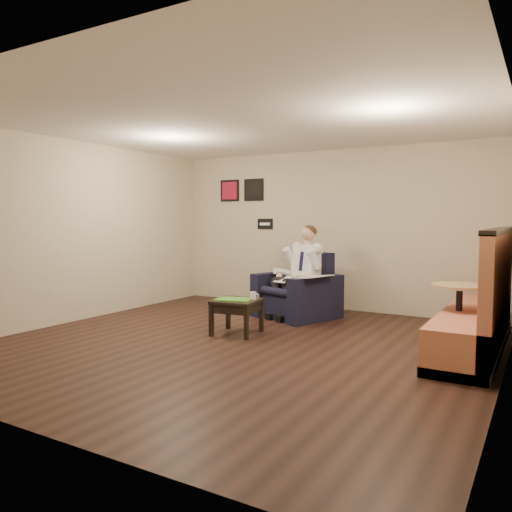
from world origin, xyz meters
The scene contains 19 objects.
ground centered at (0.00, 0.00, 0.00)m, with size 6.00×6.00×0.00m, color black.
wall_back centered at (0.00, 3.00, 1.40)m, with size 6.00×0.02×2.80m, color beige.
wall_front centered at (0.00, -3.00, 1.40)m, with size 6.00×0.02×2.80m, color beige.
wall_left centered at (-3.00, 0.00, 1.40)m, with size 0.02×6.00×2.80m, color beige.
wall_right centered at (3.00, 0.00, 1.40)m, with size 0.02×6.00×2.80m, color beige.
ceiling centered at (0.00, 0.00, 2.80)m, with size 6.00×6.00×0.02m, color white.
seating_sign centered at (-1.30, 2.98, 1.50)m, with size 0.32×0.02×0.20m, color black.
art_print_left centered at (-2.10, 2.98, 2.15)m, with size 0.42×0.03×0.42m, color #B01537.
art_print_right centered at (-1.55, 2.98, 2.15)m, with size 0.42×0.03×0.42m, color black.
armchair centered at (-0.14, 1.96, 0.52)m, with size 1.08×1.08×1.04m, color black.
seated_man centered at (-0.19, 1.83, 0.71)m, with size 0.68×1.02×1.43m, color white, non-canonical shape.
lap_papers centered at (-0.22, 1.72, 0.64)m, with size 0.24×0.34×0.01m, color white.
newspaper centered at (0.23, 1.70, 0.71)m, with size 0.45×0.57×0.01m, color silver.
side_table centered at (-0.34, 0.48, 0.24)m, with size 0.59×0.59×0.48m, color black.
green_folder centered at (-0.37, 0.45, 0.49)m, with size 0.48×0.34×0.01m, color green.
coffee_mug centered at (-0.17, 0.63, 0.53)m, with size 0.09×0.09×0.10m, color white.
smartphone centered at (-0.31, 0.65, 0.49)m, with size 0.15×0.07×0.01m, color black.
banquette centered at (2.59, 1.20, 0.73)m, with size 0.68×2.85×1.46m, color #B26145.
cafe_table centered at (2.45, 1.05, 0.41)m, with size 0.65×0.65×0.81m, color #9F7D56.
Camera 1 is at (3.33, -5.28, 1.59)m, focal length 35.00 mm.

